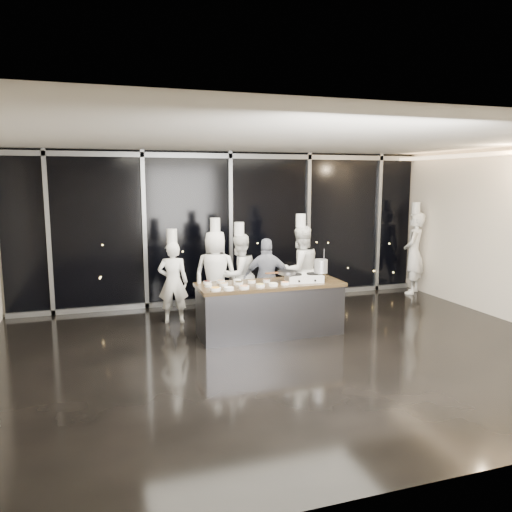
{
  "coord_description": "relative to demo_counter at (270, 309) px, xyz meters",
  "views": [
    {
      "loc": [
        -2.79,
        -6.82,
        2.63
      ],
      "look_at": [
        -0.15,
        1.2,
        1.32
      ],
      "focal_mm": 35.0,
      "sensor_mm": 36.0,
      "label": 1
    }
  ],
  "objects": [
    {
      "name": "ground",
      "position": [
        0.0,
        -0.9,
        -0.45
      ],
      "size": [
        9.0,
        9.0,
        0.0
      ],
      "primitive_type": "plane",
      "color": "black",
      "rests_on": "ground"
    },
    {
      "name": "room_shell",
      "position": [
        0.18,
        -0.9,
        1.79
      ],
      "size": [
        9.02,
        7.02,
        3.21
      ],
      "color": "beige",
      "rests_on": "ground"
    },
    {
      "name": "window_wall",
      "position": [
        0.0,
        2.53,
        1.14
      ],
      "size": [
        8.9,
        0.11,
        3.2
      ],
      "color": "black",
      "rests_on": "ground"
    },
    {
      "name": "demo_counter",
      "position": [
        0.0,
        0.0,
        0.0
      ],
      "size": [
        2.46,
        0.86,
        0.9
      ],
      "color": "#37373C",
      "rests_on": "ground"
    },
    {
      "name": "stove",
      "position": [
        0.59,
        -0.08,
        0.51
      ],
      "size": [
        0.65,
        0.45,
        0.14
      ],
      "rotation": [
        0.0,
        0.0,
        -0.15
      ],
      "color": "silver",
      "rests_on": "demo_counter"
    },
    {
      "name": "frying_pan",
      "position": [
        0.28,
        -0.03,
        0.61
      ],
      "size": [
        0.57,
        0.36,
        0.05
      ],
      "rotation": [
        0.0,
        0.0,
        -0.15
      ],
      "color": "slate",
      "rests_on": "stove"
    },
    {
      "name": "stock_pot",
      "position": [
        0.88,
        -0.11,
        0.7
      ],
      "size": [
        0.26,
        0.26,
        0.23
      ],
      "primitive_type": "cylinder",
      "rotation": [
        0.0,
        0.0,
        -0.15
      ],
      "color": "#BBBBBD",
      "rests_on": "stove"
    },
    {
      "name": "prep_bowls",
      "position": [
        -0.55,
        -0.08,
        0.47
      ],
      "size": [
        1.37,
        0.72,
        0.05
      ],
      "color": "white",
      "rests_on": "demo_counter"
    },
    {
      "name": "squeeze_bottle",
      "position": [
        -1.14,
        0.34,
        0.55
      ],
      "size": [
        0.06,
        0.06,
        0.22
      ],
      "color": "silver",
      "rests_on": "demo_counter"
    },
    {
      "name": "chef_far_left",
      "position": [
        -1.44,
        1.24,
        0.33
      ],
      "size": [
        0.62,
        0.48,
        1.74
      ],
      "rotation": [
        0.0,
        0.0,
        2.91
      ],
      "color": "white",
      "rests_on": "ground"
    },
    {
      "name": "chef_left",
      "position": [
        -0.61,
        1.37,
        0.4
      ],
      "size": [
        0.96,
        0.8,
        1.91
      ],
      "rotation": [
        0.0,
        0.0,
        2.77
      ],
      "color": "white",
      "rests_on": "ground"
    },
    {
      "name": "chef_center",
      "position": [
        -0.15,
        1.33,
        0.35
      ],
      "size": [
        0.95,
        0.86,
        1.82
      ],
      "rotation": [
        0.0,
        0.0,
        3.54
      ],
      "color": "white",
      "rests_on": "ground"
    },
    {
      "name": "guest",
      "position": [
        0.26,
        0.88,
        0.32
      ],
      "size": [
        0.97,
        0.62,
        1.54
      ],
      "rotation": [
        0.0,
        0.0,
        2.85
      ],
      "color": "#151F3A",
      "rests_on": "ground"
    },
    {
      "name": "chef_right",
      "position": [
        1.0,
        1.07,
        0.43
      ],
      "size": [
        0.93,
        0.78,
        1.97
      ],
      "rotation": [
        0.0,
        0.0,
        3.29
      ],
      "color": "white",
      "rests_on": "ground"
    },
    {
      "name": "chef_side",
      "position": [
        4.2,
        1.91,
        0.5
      ],
      "size": [
        0.8,
        0.8,
        2.11
      ],
      "rotation": [
        0.0,
        0.0,
        3.92
      ],
      "color": "white",
      "rests_on": "ground"
    }
  ]
}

